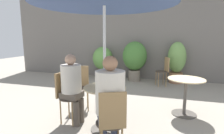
# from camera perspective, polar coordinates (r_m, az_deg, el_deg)

# --- Properties ---
(ground_plane) EXTENTS (20.00, 20.00, 0.00)m
(ground_plane) POSITION_cam_1_polar(r_m,az_deg,el_deg) (3.00, -1.68, -19.54)
(ground_plane) COLOR gray
(storefront_wall) EXTENTS (10.00, 0.06, 3.00)m
(storefront_wall) POSITION_cam_1_polar(r_m,az_deg,el_deg) (6.30, 8.95, 9.81)
(storefront_wall) COLOR slate
(storefront_wall) RESTS_ON ground_plane
(cafe_table_near) EXTENTS (0.66, 0.66, 0.70)m
(cafe_table_near) POSITION_cam_1_polar(r_m,az_deg,el_deg) (2.79, -2.34, -10.88)
(cafe_table_near) COLOR #514C47
(cafe_table_near) RESTS_ON ground_plane
(cafe_table_far) EXTENTS (0.67, 0.67, 0.70)m
(cafe_table_far) POSITION_cam_1_polar(r_m,az_deg,el_deg) (3.59, 22.90, -6.89)
(cafe_table_far) COLOR #514C47
(cafe_table_far) RESTS_ON ground_plane
(bistro_chair_0) EXTENTS (0.37, 0.36, 0.88)m
(bistro_chair_0) POSITION_cam_1_polar(r_m,az_deg,el_deg) (3.13, -14.89, -8.05)
(bistro_chair_0) COLOR #42382D
(bistro_chair_0) RESTS_ON ground_plane
(bistro_chair_1) EXTENTS (0.39, 0.41, 0.88)m
(bistro_chair_1) POSITION_cam_1_polar(r_m,az_deg,el_deg) (2.10, -0.10, -16.72)
(bistro_chair_1) COLOR #42382D
(bistro_chair_1) RESTS_ON ground_plane
(bistro_chair_2) EXTENTS (0.40, 0.39, 0.88)m
(bistro_chair_2) POSITION_cam_1_polar(r_m,az_deg,el_deg) (5.51, 16.65, -0.57)
(bistro_chair_2) COLOR #42382D
(bistro_chair_2) RESTS_ON ground_plane
(bistro_chair_3) EXTENTS (0.40, 0.41, 0.88)m
(bistro_chair_3) POSITION_cam_1_polar(r_m,az_deg,el_deg) (3.66, -9.95, -5.29)
(bistro_chair_3) COLOR #42382D
(bistro_chair_3) RESTS_ON ground_plane
(seated_person_0) EXTENTS (0.36, 0.34, 1.20)m
(seated_person_0) POSITION_cam_1_polar(r_m,az_deg,el_deg) (3.00, -12.89, -5.13)
(seated_person_0) COLOR brown
(seated_person_0) RESTS_ON ground_plane
(seated_person_1) EXTENTS (0.41, 0.43, 1.25)m
(seated_person_1) POSITION_cam_1_polar(r_m,az_deg,el_deg) (2.14, -0.65, -10.07)
(seated_person_1) COLOR #42475B
(seated_person_1) RESTS_ON ground_plane
(beer_glass_0) EXTENTS (0.06, 0.06, 0.16)m
(beer_glass_0) POSITION_cam_1_polar(r_m,az_deg,el_deg) (2.76, -4.48, -4.66)
(beer_glass_0) COLOR #DBC65B
(beer_glass_0) RESTS_ON cafe_table_near
(beer_glass_1) EXTENTS (0.07, 0.07, 0.15)m
(beer_glass_1) POSITION_cam_1_polar(r_m,az_deg,el_deg) (2.64, -0.25, -5.30)
(beer_glass_1) COLOR beige
(beer_glass_1) RESTS_ON cafe_table_near
(potted_plant_0) EXTENTS (0.72, 0.72, 1.14)m
(potted_plant_0) POSITION_cam_1_polar(r_m,az_deg,el_deg) (6.34, -3.04, 2.17)
(potted_plant_0) COLOR #93664C
(potted_plant_0) RESTS_ON ground_plane
(potted_plant_1) EXTENTS (0.81, 0.81, 1.34)m
(potted_plant_1) POSITION_cam_1_polar(r_m,az_deg,el_deg) (5.95, 7.41, 3.09)
(potted_plant_1) COLOR slate
(potted_plant_1) RESTS_ON ground_plane
(potted_plant_2) EXTENTS (0.57, 0.57, 1.33)m
(potted_plant_2) POSITION_cam_1_polar(r_m,az_deg,el_deg) (6.00, 20.36, 1.95)
(potted_plant_2) COLOR #93664C
(potted_plant_2) RESTS_ON ground_plane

